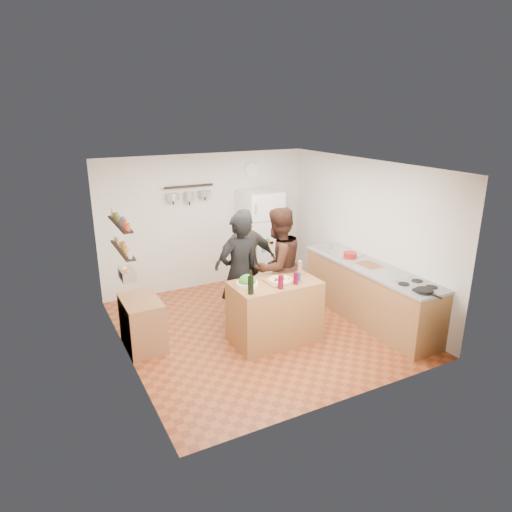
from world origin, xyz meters
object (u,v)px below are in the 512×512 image
pepper_mill (300,270)px  fridge (260,238)px  salad_bowl (247,284)px  counter_run (369,293)px  prep_island (275,311)px  wine_bottle (251,285)px  person_center (278,266)px  skillet (424,291)px  wall_clock (252,170)px  salt_canister (297,277)px  red_bowl (350,255)px  person_back (246,263)px  side_table (142,323)px  person_left (239,273)px

pepper_mill → fridge: 2.19m
salad_bowl → fridge: fridge is taller
salad_bowl → counter_run: (2.09, -0.17, -0.49)m
prep_island → wine_bottle: wine_bottle is taller
person_center → skillet: 2.18m
salad_bowl → wall_clock: 3.06m
wine_bottle → wall_clock: size_ratio=0.82×
wall_clock → counter_run: bearing=-74.1°
prep_island → person_center: size_ratio=0.67×
wine_bottle → skillet: (2.07, -1.06, -0.09)m
salad_bowl → wall_clock: (1.34, 2.46, 1.21)m
salt_canister → red_bowl: bearing=19.5°
wine_bottle → person_center: size_ratio=0.13×
person_center → person_back: bearing=-71.8°
wine_bottle → salt_canister: bearing=7.1°
salt_canister → counter_run: size_ratio=0.05×
person_center → salad_bowl: bearing=17.8°
counter_run → wall_clock: wall_clock is taller
salad_bowl → side_table: bearing=154.6°
person_back → skillet: 2.76m
counter_run → prep_island: bearing=176.0°
prep_island → fridge: 2.41m
person_center → pepper_mill: bearing=88.9°
counter_run → person_center: bearing=154.4°
prep_island → skillet: bearing=-39.1°
salt_canister → person_center: (0.05, 0.64, -0.05)m
wine_bottle → person_center: 1.13m
prep_island → salt_canister: size_ratio=9.51×
salad_bowl → fridge: size_ratio=0.17×
prep_island → person_left: size_ratio=0.68×
person_back → wall_clock: wall_clock is taller
side_table → person_back: bearing=10.2°
wine_bottle → fridge: size_ratio=0.14×
pepper_mill → red_bowl: 1.21m
pepper_mill → fridge: (0.47, 2.13, -0.11)m
person_center → counter_run: person_center is taller
salad_bowl → person_center: size_ratio=0.16×
wine_bottle → salt_canister: (0.80, 0.10, -0.06)m
side_table → prep_island: bearing=-21.3°
pepper_mill → salt_canister: bearing=-131.4°
counter_run → side_table: (-3.44, 0.81, -0.09)m
wine_bottle → counter_run: (2.17, 0.10, -0.58)m
person_back → side_table: bearing=15.2°
wine_bottle → side_table: size_ratio=0.31×
prep_island → side_table: prep_island is taller
side_table → wine_bottle: bearing=-35.7°
person_left → wall_clock: size_ratio=6.16×
person_left → person_center: 0.66m
wine_bottle → pepper_mill: wine_bottle is taller
person_center → fridge: bearing=-122.8°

